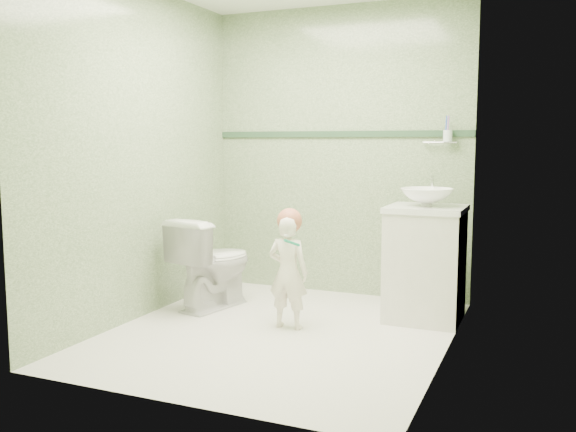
% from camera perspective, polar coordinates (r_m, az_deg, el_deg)
% --- Properties ---
extents(ground, '(2.50, 2.50, 0.00)m').
position_cam_1_polar(ground, '(4.27, -0.80, -10.68)').
color(ground, silver).
rests_on(ground, ground).
extents(room_shell, '(2.50, 2.54, 2.40)m').
position_cam_1_polar(room_shell, '(4.07, -0.83, 5.65)').
color(room_shell, gray).
rests_on(room_shell, ground).
extents(trim_stripe, '(2.20, 0.02, 0.05)m').
position_cam_1_polar(trim_stripe, '(5.23, 4.69, 7.52)').
color(trim_stripe, '#2C4A31').
rests_on(trim_stripe, room_shell).
extents(vanity, '(0.52, 0.50, 0.80)m').
position_cam_1_polar(vanity, '(4.58, 12.48, -4.46)').
color(vanity, silver).
rests_on(vanity, ground).
extents(counter, '(0.54, 0.52, 0.04)m').
position_cam_1_polar(counter, '(4.52, 12.62, 0.65)').
color(counter, white).
rests_on(counter, vanity).
extents(basin, '(0.37, 0.37, 0.13)m').
position_cam_1_polar(basin, '(4.51, 12.64, 1.71)').
color(basin, white).
rests_on(basin, counter).
extents(faucet, '(0.03, 0.13, 0.18)m').
position_cam_1_polar(faucet, '(4.69, 13.08, 2.86)').
color(faucet, silver).
rests_on(faucet, counter).
extents(cup_holder, '(0.26, 0.07, 0.21)m').
position_cam_1_polar(cup_holder, '(4.97, 14.38, 7.12)').
color(cup_holder, silver).
rests_on(cup_holder, room_shell).
extents(toilet, '(0.54, 0.76, 0.71)m').
position_cam_1_polar(toilet, '(4.86, -6.90, -4.25)').
color(toilet, white).
rests_on(toilet, ground).
extents(toddler, '(0.29, 0.19, 0.78)m').
position_cam_1_polar(toddler, '(4.28, 0.01, -5.20)').
color(toddler, white).
rests_on(toddler, ground).
extents(hair_cap, '(0.17, 0.17, 0.17)m').
position_cam_1_polar(hair_cap, '(4.25, 0.14, -0.44)').
color(hair_cap, '#BC6849').
rests_on(hair_cap, toddler).
extents(teal_toothbrush, '(0.11, 0.13, 0.08)m').
position_cam_1_polar(teal_toothbrush, '(4.10, 0.30, -2.40)').
color(teal_toothbrush, '#158B64').
rests_on(teal_toothbrush, toddler).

